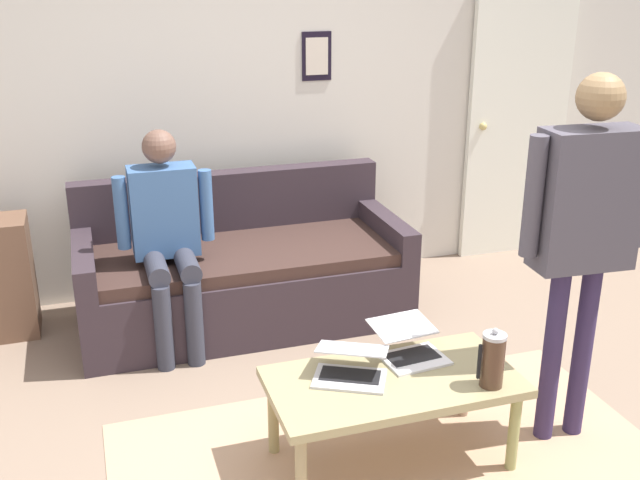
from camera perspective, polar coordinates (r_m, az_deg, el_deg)
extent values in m
plane|color=#88715F|center=(3.60, 2.89, -16.05)|extent=(7.68, 7.68, 0.00)
cube|color=tan|center=(3.50, 6.05, -17.23)|extent=(2.49, 1.57, 0.01)
cube|color=silver|center=(5.07, -5.80, 11.34)|extent=(7.04, 0.10, 2.70)
cube|color=black|center=(5.12, -0.27, 13.88)|extent=(0.20, 0.02, 0.32)
cube|color=beige|center=(5.11, -0.24, 13.87)|extent=(0.15, 0.00, 0.24)
cube|color=white|center=(5.84, 14.86, 8.70)|extent=(0.82, 0.05, 2.05)
sphere|color=tan|center=(5.64, 12.37, 8.47)|extent=(0.06, 0.06, 0.06)
cube|color=#33282F|center=(4.73, -5.81, -3.79)|extent=(2.00, 0.89, 0.42)
cube|color=#3C2823|center=(4.62, -5.87, -1.05)|extent=(1.76, 0.81, 0.08)
cube|color=#33282F|center=(4.92, -6.94, 2.62)|extent=(2.00, 0.14, 0.46)
cube|color=#33282F|center=(4.88, 4.89, 0.93)|extent=(0.12, 0.89, 0.20)
cube|color=#33282F|center=(4.53, -17.62, -1.54)|extent=(0.12, 0.89, 0.20)
cube|color=#9C9065|center=(3.35, 5.61, -10.75)|extent=(1.10, 0.57, 0.04)
cylinder|color=#94985B|center=(3.51, 14.60, -13.99)|extent=(0.05, 0.05, 0.39)
cylinder|color=tan|center=(3.16, -1.45, -17.56)|extent=(0.05, 0.05, 0.39)
cylinder|color=tan|center=(3.83, 11.03, -10.54)|extent=(0.05, 0.05, 0.39)
cylinder|color=tan|center=(3.51, -3.60, -13.26)|extent=(0.05, 0.05, 0.39)
cube|color=silver|center=(3.49, 7.22, -9.00)|extent=(0.30, 0.25, 0.01)
cube|color=black|center=(3.50, 7.08, -8.77)|extent=(0.25, 0.15, 0.00)
cube|color=silver|center=(3.53, 6.29, -6.56)|extent=(0.30, 0.23, 0.03)
cube|color=black|center=(3.53, 6.32, -6.58)|extent=(0.27, 0.21, 0.03)
cube|color=silver|center=(3.31, 2.28, -10.55)|extent=(0.37, 0.33, 0.01)
cube|color=black|center=(3.32, 2.32, -10.29)|extent=(0.29, 0.23, 0.00)
cube|color=silver|center=(3.33, 2.49, -8.32)|extent=(0.37, 0.32, 0.05)
cube|color=black|center=(3.33, 2.49, -8.35)|extent=(0.33, 0.28, 0.04)
cylinder|color=#4C3323|center=(3.30, 13.06, -9.05)|extent=(0.10, 0.10, 0.23)
cylinder|color=#B7B7BC|center=(3.24, 13.23, -7.15)|extent=(0.10, 0.10, 0.02)
sphere|color=#B2B2B7|center=(3.23, 13.27, -6.79)|extent=(0.03, 0.03, 0.03)
cube|color=black|center=(3.26, 12.08, -9.08)|extent=(0.01, 0.01, 0.16)
cylinder|color=#33274B|center=(3.72, 19.42, -8.03)|extent=(0.09, 0.09, 0.87)
cylinder|color=#33274B|center=(3.65, 17.32, -8.41)|extent=(0.09, 0.09, 0.87)
cube|color=#49444F|center=(3.41, 19.76, 2.93)|extent=(0.45, 0.22, 0.62)
cylinder|color=#49444F|center=(3.26, 16.02, 3.19)|extent=(0.09, 0.09, 0.53)
sphere|color=#93734C|center=(3.31, 20.67, 10.21)|extent=(0.20, 0.20, 0.20)
cylinder|color=#323441|center=(4.24, -9.59, -6.33)|extent=(0.10, 0.10, 0.50)
cylinder|color=#323441|center=(4.23, -11.87, -6.60)|extent=(0.10, 0.10, 0.50)
cylinder|color=#323441|center=(4.29, -10.19, -1.70)|extent=(0.12, 0.40, 0.12)
cylinder|color=#323441|center=(4.27, -12.45, -1.95)|extent=(0.12, 0.40, 0.12)
cube|color=#3B5F92|center=(4.36, -11.85, 2.20)|extent=(0.37, 0.20, 0.52)
cylinder|color=#3B5F92|center=(4.33, -8.69, 2.65)|extent=(0.08, 0.08, 0.42)
cylinder|color=#3B5F92|center=(4.29, -14.94, 2.00)|extent=(0.08, 0.08, 0.42)
sphere|color=brown|center=(4.26, -12.21, 7.00)|extent=(0.19, 0.19, 0.19)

